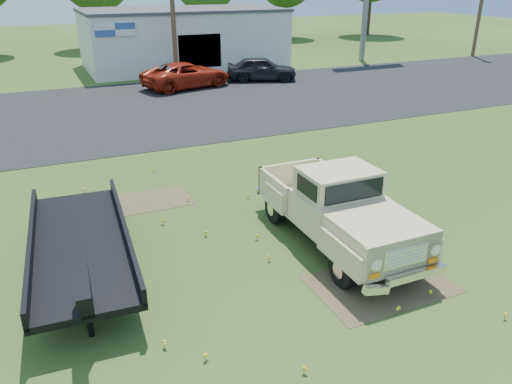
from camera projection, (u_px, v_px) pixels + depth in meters
ground at (262, 238)px, 12.88m from camera, size 140.00×140.00×0.00m
asphalt_lot at (139, 109)px, 25.45m from camera, size 90.00×14.00×0.02m
dirt_patch_a at (381, 284)px, 10.93m from camera, size 3.00×2.00×0.01m
dirt_patch_b at (153, 200)px, 15.06m from camera, size 2.20×1.60×0.01m
commercial_building at (183, 38)px, 36.93m from camera, size 14.20×8.20×4.15m
utility_pole_mid at (172, 5)px, 31.00m from camera, size 1.60×0.30×9.00m
vintage_pickup_truck at (337, 207)px, 12.24m from camera, size 2.18×5.54×2.01m
flatbed_trailer at (80, 239)px, 11.06m from camera, size 2.45×6.34×1.70m
red_pickup at (187, 75)px, 30.13m from camera, size 5.89×3.81×1.51m
dark_sedan at (261, 69)px, 32.19m from camera, size 4.83×3.28×1.53m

